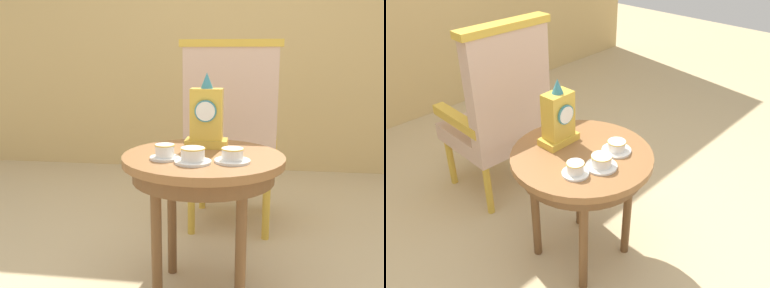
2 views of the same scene
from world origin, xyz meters
TOP-DOWN VIEW (x-y plane):
  - wall_back at (0.00, 2.25)m, footprint 6.00×0.10m
  - side_table at (0.01, 0.05)m, footprint 0.68×0.68m
  - teacup_left at (-0.13, -0.05)m, footprint 0.12×0.12m
  - teacup_right at (-0.01, -0.10)m, footprint 0.15×0.15m
  - teacup_center at (0.14, -0.06)m, footprint 0.14×0.14m
  - mantel_clock at (0.01, 0.20)m, footprint 0.19×0.11m
  - armchair at (0.09, 0.79)m, footprint 0.56×0.55m

SIDE VIEW (x-z plane):
  - side_table at x=0.01m, z-range 0.24..0.89m
  - armchair at x=0.09m, z-range 0.02..1.16m
  - teacup_center at x=0.14m, z-range 0.64..0.70m
  - teacup_left at x=-0.13m, z-range 0.64..0.70m
  - teacup_right at x=-0.01m, z-range 0.64..0.71m
  - mantel_clock at x=0.01m, z-range 0.61..0.95m
  - wall_back at x=0.00m, z-range 0.00..2.80m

